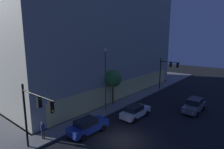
# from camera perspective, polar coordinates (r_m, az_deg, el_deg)

# --- Properties ---
(ground_plane) EXTENTS (120.00, 120.00, 0.00)m
(ground_plane) POSITION_cam_1_polar(r_m,az_deg,el_deg) (19.16, 3.15, -19.92)
(ground_plane) COLOR black
(modern_building) EXTENTS (34.20, 20.77, 21.83)m
(modern_building) POSITION_cam_1_polar(r_m,az_deg,el_deg) (37.22, -8.34, 12.30)
(modern_building) COLOR #4C4C51
(modern_building) RESTS_ON ground
(traffic_light_near_corner) EXTENTS (0.34, 4.79, 5.90)m
(traffic_light_near_corner) POSITION_cam_1_polar(r_m,az_deg,el_deg) (16.35, -22.98, -9.76)
(traffic_light_near_corner) COLOR black
(traffic_light_near_corner) RESTS_ON sidewalk_corner
(traffic_light_far_corner) EXTENTS (0.34, 3.83, 6.07)m
(traffic_light_far_corner) POSITION_cam_1_polar(r_m,az_deg,el_deg) (36.58, 16.90, 1.76)
(traffic_light_far_corner) COLOR black
(traffic_light_far_corner) RESTS_ON sidewalk_corner
(street_lamp_sidewalk) EXTENTS (0.44, 0.44, 8.54)m
(street_lamp_sidewalk) POSITION_cam_1_polar(r_m,az_deg,el_deg) (24.47, -2.04, 0.61)
(street_lamp_sidewalk) COLOR #4C4C4C
(street_lamp_sidewalk) RESTS_ON sidewalk_corner
(sidewalk_tree) EXTENTS (2.58, 2.58, 5.25)m
(sidewalk_tree) POSITION_cam_1_polar(r_m,az_deg,el_deg) (27.14, 0.28, -1.34)
(sidewalk_tree) COLOR #51411E
(sidewalk_tree) RESTS_ON sidewalk_corner
(pedestrian_waiting) EXTENTS (0.36, 0.36, 1.75)m
(pedestrian_waiting) POSITION_cam_1_polar(r_m,az_deg,el_deg) (19.88, -20.87, -15.55)
(pedestrian_waiting) COLOR #4C473D
(pedestrian_waiting) RESTS_ON sidewalk_corner
(car_blue) EXTENTS (4.55, 2.13, 1.67)m
(car_blue) POSITION_cam_1_polar(r_m,az_deg,el_deg) (20.15, -7.53, -15.60)
(car_blue) COLOR navy
(car_blue) RESTS_ON ground
(car_white) EXTENTS (4.66, 2.06, 1.63)m
(car_white) POSITION_cam_1_polar(r_m,az_deg,el_deg) (23.85, 7.27, -11.35)
(car_white) COLOR silver
(car_white) RESTS_ON ground
(car_grey) EXTENTS (4.76, 2.09, 1.79)m
(car_grey) POSITION_cam_1_polar(r_m,az_deg,el_deg) (27.92, 24.28, -8.76)
(car_grey) COLOR slate
(car_grey) RESTS_ON ground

